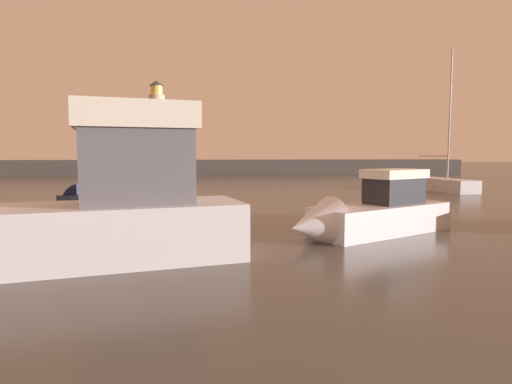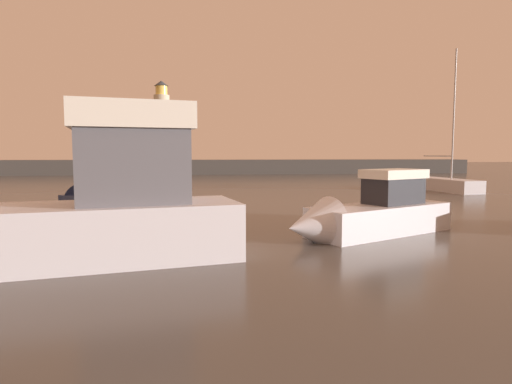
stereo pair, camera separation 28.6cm
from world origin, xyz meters
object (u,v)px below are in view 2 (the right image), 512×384
Objects in this scene: motorboat_0 at (63,213)px; sailboat_moored at (446,184)px; lighthouse at (162,123)px; motorboat_4 at (94,201)px; motorboat_1 at (365,215)px.

motorboat_0 is 0.89× the size of sailboat_moored.
motorboat_4 is at bearing -89.30° from lighthouse.
lighthouse is 1.16× the size of motorboat_0.
motorboat_4 is at bearing -157.53° from sailboat_moored.
motorboat_0 is at bearing -163.05° from motorboat_1.
sailboat_moored reaches higher than motorboat_1.
sailboat_moored is (23.90, 9.89, -0.06)m from motorboat_4.
lighthouse is 39.98m from sailboat_moored.
motorboat_0 is at bearing -80.45° from motorboat_4.
lighthouse is at bearing 103.37° from motorboat_1.
lighthouse is 49.62m from motorboat_1.
motorboat_4 is at bearing 147.19° from motorboat_1.
motorboat_0 is 29.73m from sailboat_moored.
lighthouse reaches higher than motorboat_4.
motorboat_1 is at bearing -76.63° from lighthouse.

